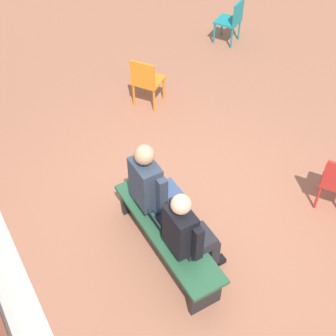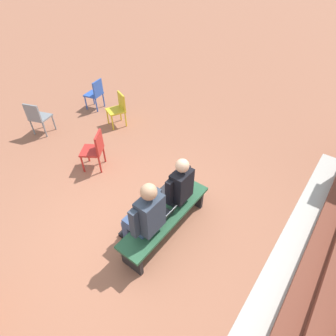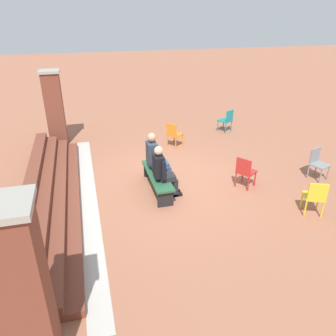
{
  "view_description": "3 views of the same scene",
  "coord_description": "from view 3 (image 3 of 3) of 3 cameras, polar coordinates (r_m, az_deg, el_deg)",
  "views": [
    {
      "loc": [
        -3.08,
        2.03,
        4.61
      ],
      "look_at": [
        0.29,
        0.05,
        0.75
      ],
      "focal_mm": 50.0,
      "sensor_mm": 36.0,
      "label": 1
    },
    {
      "loc": [
        1.79,
        2.03,
        3.62
      ],
      "look_at": [
        -0.83,
        0.01,
        0.83
      ],
      "focal_mm": 28.0,
      "sensor_mm": 36.0,
      "label": 2
    },
    {
      "loc": [
        -7.39,
        2.03,
        4.18
      ],
      "look_at": [
        -0.63,
        0.21,
        0.76
      ],
      "focal_mm": 35.0,
      "sensor_mm": 36.0,
      "label": 3
    }
  ],
  "objects": [
    {
      "name": "ground_plane",
      "position": [
        8.73,
        0.26,
        -2.58
      ],
      "size": [
        60.0,
        60.0,
        0.0
      ],
      "primitive_type": "plane",
      "color": "#9E6047"
    },
    {
      "name": "concrete_strip",
      "position": [
        8.24,
        -13.67,
        -5.23
      ],
      "size": [
        7.76,
        0.4,
        0.01
      ],
      "primitive_type": "cube",
      "color": "#B7B2A8",
      "rests_on": "ground"
    },
    {
      "name": "brick_steps",
      "position": [
        8.2,
        -20.47,
        -4.62
      ],
      "size": [
        6.96,
        1.2,
        0.6
      ],
      "color": "brown",
      "rests_on": "ground"
    },
    {
      "name": "brick_pillar_left_of_steps",
      "position": [
        4.38,
        -24.0,
        -19.05
      ],
      "size": [
        0.64,
        0.64,
        2.44
      ],
      "color": "brown",
      "rests_on": "ground"
    },
    {
      "name": "brick_pillar_right_of_steps",
      "position": [
        11.6,
        -19.16,
        9.9
      ],
      "size": [
        0.64,
        0.64,
        2.44
      ],
      "color": "brown",
      "rests_on": "ground"
    },
    {
      "name": "bench",
      "position": [
        8.23,
        -1.88,
        -1.66
      ],
      "size": [
        1.8,
        0.44,
        0.45
      ],
      "color": "#285638",
      "rests_on": "ground"
    },
    {
      "name": "person_student",
      "position": [
        7.79,
        -0.87,
        -0.37
      ],
      "size": [
        0.53,
        0.68,
        1.33
      ],
      "color": "#232328",
      "rests_on": "ground"
    },
    {
      "name": "person_adult",
      "position": [
        8.43,
        -2.07,
        1.94
      ],
      "size": [
        0.58,
        0.73,
        1.4
      ],
      "color": "#384C75",
      "rests_on": "ground"
    },
    {
      "name": "laptop",
      "position": [
        8.22,
        -2.08,
        -0.57
      ],
      "size": [
        0.32,
        0.29,
        0.21
      ],
      "color": "black",
      "rests_on": "bench"
    },
    {
      "name": "plastic_chair_far_left",
      "position": [
        12.45,
        10.21,
        8.34
      ],
      "size": [
        0.57,
        0.57,
        0.84
      ],
      "color": "teal",
      "rests_on": "ground"
    },
    {
      "name": "plastic_chair_near_bench_left",
      "position": [
        10.83,
        0.96,
        6.06
      ],
      "size": [
        0.58,
        0.58,
        0.84
      ],
      "color": "orange",
      "rests_on": "ground"
    },
    {
      "name": "plastic_chair_by_pillar",
      "position": [
        9.64,
        24.6,
        0.99
      ],
      "size": [
        0.54,
        0.54,
        0.84
      ],
      "color": "gray",
      "rests_on": "ground"
    },
    {
      "name": "plastic_chair_near_bench_right",
      "position": [
        7.89,
        24.25,
        -4.44
      ],
      "size": [
        0.55,
        0.55,
        0.84
      ],
      "color": "gold",
      "rests_on": "ground"
    },
    {
      "name": "plastic_chair_far_right",
      "position": [
        8.52,
        13.27,
        -0.44
      ],
      "size": [
        0.58,
        0.58,
        0.84
      ],
      "color": "red",
      "rests_on": "ground"
    }
  ]
}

